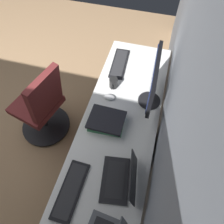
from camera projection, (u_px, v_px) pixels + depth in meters
name	position (u px, v px, depth m)	size (l,w,h in m)	color
wall_back	(187.00, 69.00, 1.38)	(4.56, 0.10, 2.60)	#8C939E
desk	(118.00, 132.00, 1.85)	(2.16, 0.63, 0.73)	white
drawer_pedestal	(119.00, 151.00, 2.09)	(0.40, 0.51, 0.69)	white
monitor_primary	(153.00, 81.00, 1.73)	(0.52, 0.20, 0.46)	black
laptop_leftmost	(122.00, 179.00, 1.51)	(0.37, 0.29, 0.19)	black
keyboard_main	(71.00, 190.00, 1.51)	(0.42, 0.15, 0.02)	black
keyboard_spare	(119.00, 63.00, 2.21)	(0.43, 0.16, 0.02)	black
mouse_main	(109.00, 97.00, 1.95)	(0.06, 0.10, 0.03)	silver
book_stack_near	(107.00, 121.00, 1.79)	(0.24, 0.29, 0.07)	#3D8456
coffee_mug	(113.00, 83.00, 2.01)	(0.12, 0.08, 0.10)	black
office_chair	(42.00, 108.00, 2.24)	(0.56, 0.59, 0.97)	maroon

